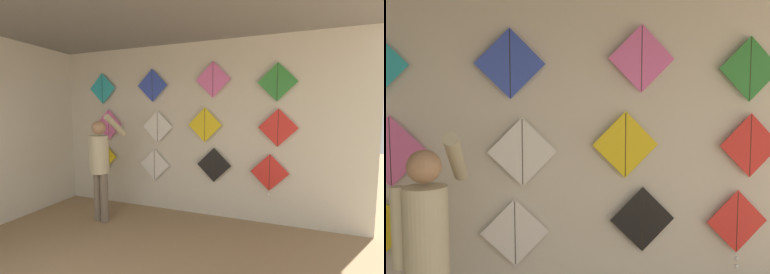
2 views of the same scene
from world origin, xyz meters
The scene contains 12 objects.
back_panel centered at (0.00, 3.64, 1.40)m, with size 5.54×0.06×2.80m, color beige.
shopkeeper centered at (-1.04, 2.81, 0.94)m, with size 0.42×0.56×1.66m.
kite_1 centered at (-0.51, 3.55, 0.79)m, with size 0.55×0.01×0.55m.
kite_2 centered at (0.55, 3.55, 0.85)m, with size 0.55×0.01×0.55m.
kite_3 centered at (1.40, 3.55, 0.78)m, with size 0.55×0.04×0.69m.
kite_4 centered at (-1.45, 3.55, 1.46)m, with size 0.55×0.01×0.55m.
kite_5 centered at (-0.45, 3.55, 1.44)m, with size 0.55×0.01×0.55m.
kite_6 centered at (0.40, 3.55, 1.49)m, with size 0.55×0.01×0.55m.
kite_7 centered at (1.50, 3.55, 1.47)m, with size 0.55×0.01×0.55m.
kite_9 centered at (-0.53, 3.55, 2.14)m, with size 0.55×0.01×0.55m.
kite_10 centered at (0.53, 3.55, 2.19)m, with size 0.55×0.01×0.55m.
kite_11 centered at (1.47, 3.55, 2.12)m, with size 0.55×0.01×0.55m.
Camera 2 is at (-0.47, 0.14, 1.87)m, focal length 40.00 mm.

